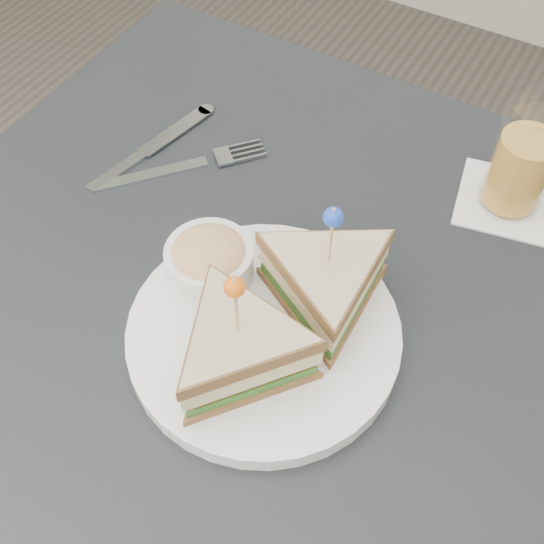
% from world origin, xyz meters
% --- Properties ---
extents(ground_plane, '(3.50, 3.50, 0.00)m').
position_xyz_m(ground_plane, '(0.00, 0.00, 0.00)').
color(ground_plane, '#3F3833').
extents(table, '(0.80, 0.80, 0.75)m').
position_xyz_m(table, '(0.00, 0.00, 0.67)').
color(table, black).
rests_on(table, ground).
extents(plate_meal, '(0.34, 0.34, 0.15)m').
position_xyz_m(plate_meal, '(0.03, -0.03, 0.79)').
color(plate_meal, white).
rests_on(plate_meal, table).
extents(cutlery_fork, '(0.15, 0.17, 0.01)m').
position_xyz_m(cutlery_fork, '(-0.17, 0.13, 0.75)').
color(cutlery_fork, silver).
rests_on(cutlery_fork, table).
extents(cutlery_knife, '(0.06, 0.19, 0.01)m').
position_xyz_m(cutlery_knife, '(-0.23, 0.12, 0.75)').
color(cutlery_knife, silver).
rests_on(cutlery_knife, table).
extents(drink_set, '(0.13, 0.13, 0.14)m').
position_xyz_m(drink_set, '(0.17, 0.26, 0.81)').
color(drink_set, white).
rests_on(drink_set, table).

